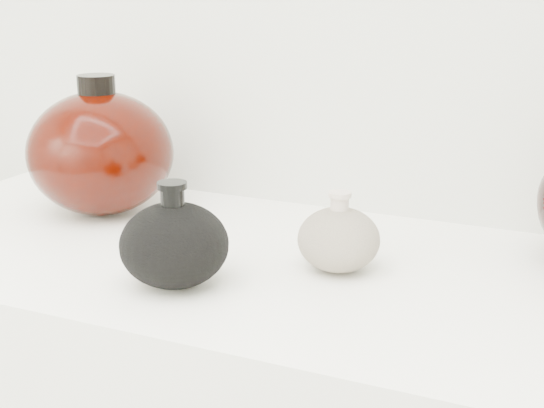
% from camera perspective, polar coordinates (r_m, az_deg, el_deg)
% --- Properties ---
extents(black_gourd_vase, '(0.13, 0.13, 0.13)m').
position_cam_1_polar(black_gourd_vase, '(0.90, -7.37, -3.00)').
color(black_gourd_vase, black).
rests_on(black_gourd_vase, display_counter).
extents(cream_gourd_vase, '(0.14, 0.14, 0.10)m').
position_cam_1_polar(cream_gourd_vase, '(0.94, 5.04, -2.62)').
color(cream_gourd_vase, '#BDB295').
rests_on(cream_gourd_vase, display_counter).
extents(left_round_pot, '(0.28, 0.28, 0.21)m').
position_cam_1_polar(left_round_pot, '(1.19, -12.77, 3.82)').
color(left_round_pot, black).
rests_on(left_round_pot, display_counter).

